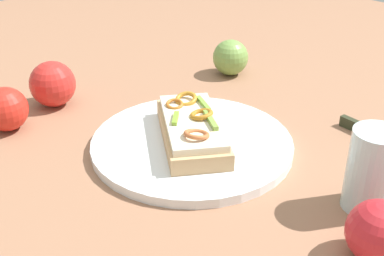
% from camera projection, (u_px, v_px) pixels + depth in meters
% --- Properties ---
extents(ground_plane, '(2.00, 2.00, 0.00)m').
position_uv_depth(ground_plane, '(192.00, 148.00, 0.76)').
color(ground_plane, '#98684C').
rests_on(ground_plane, ground).
extents(plate, '(0.30, 0.30, 0.01)m').
position_uv_depth(plate, '(192.00, 144.00, 0.76)').
color(plate, white).
rests_on(plate, ground_plane).
extents(sandwich, '(0.18, 0.20, 0.05)m').
position_uv_depth(sandwich, '(192.00, 129.00, 0.74)').
color(sandwich, tan).
rests_on(sandwich, plate).
extents(apple_0, '(0.08, 0.08, 0.08)m').
position_uv_depth(apple_0, '(53.00, 84.00, 0.87)').
color(apple_0, red).
rests_on(apple_0, ground_plane).
extents(apple_1, '(0.10, 0.10, 0.07)m').
position_uv_depth(apple_1, '(379.00, 232.00, 0.54)').
color(apple_1, red).
rests_on(apple_1, ground_plane).
extents(apple_2, '(0.10, 0.10, 0.07)m').
position_uv_depth(apple_2, '(231.00, 57.00, 1.00)').
color(apple_2, '#749C48').
rests_on(apple_2, ground_plane).
extents(apple_3, '(0.10, 0.10, 0.07)m').
position_uv_depth(apple_3, '(6.00, 109.00, 0.80)').
color(apple_3, red).
rests_on(apple_3, ground_plane).
extents(drinking_glass, '(0.06, 0.06, 0.11)m').
position_uv_depth(drinking_glass, '(372.00, 170.00, 0.61)').
color(drinking_glass, silver).
rests_on(drinking_glass, ground_plane).
extents(knife, '(0.03, 0.11, 0.02)m').
position_uv_depth(knife, '(360.00, 129.00, 0.80)').
color(knife, silver).
rests_on(knife, ground_plane).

